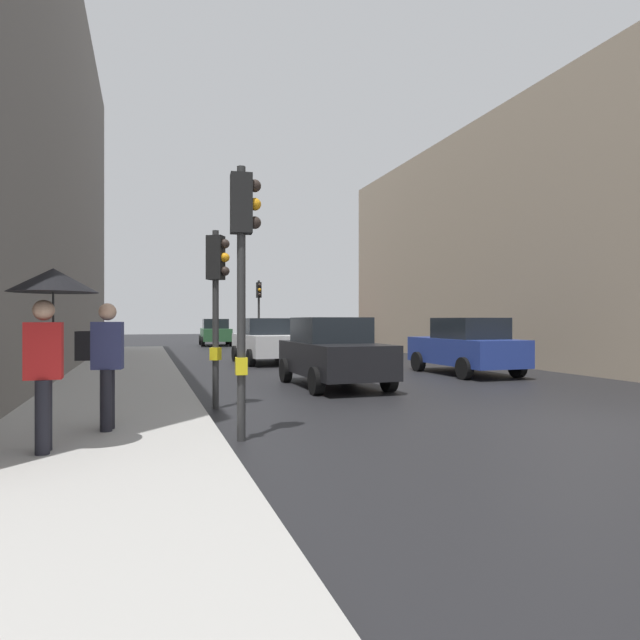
% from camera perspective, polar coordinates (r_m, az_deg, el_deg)
% --- Properties ---
extents(ground_plane, '(120.00, 120.00, 0.00)m').
position_cam_1_polar(ground_plane, '(10.09, 25.89, -9.67)').
color(ground_plane, black).
extents(sidewalk_kerb, '(3.12, 40.00, 0.16)m').
position_cam_1_polar(sidewalk_kerb, '(13.31, -20.24, -6.97)').
color(sidewalk_kerb, '#A8A5A0').
rests_on(sidewalk_kerb, ground).
extents(building_facade_right, '(12.00, 27.56, 9.79)m').
position_cam_1_polar(building_facade_right, '(26.22, 28.30, 7.02)').
color(building_facade_right, gray).
rests_on(building_facade_right, ground).
extents(traffic_light_near_left, '(0.44, 0.26, 3.85)m').
position_cam_1_polar(traffic_light_near_left, '(7.82, -8.02, 7.03)').
color(traffic_light_near_left, '#2D2D2D').
rests_on(traffic_light_near_left, ground).
extents(traffic_light_near_right, '(0.44, 0.37, 3.40)m').
position_cam_1_polar(traffic_light_near_right, '(10.65, -10.68, 3.52)').
color(traffic_light_near_right, '#2D2D2D').
rests_on(traffic_light_near_right, ground).
extents(traffic_light_far_median, '(0.25, 0.43, 3.85)m').
position_cam_1_polar(traffic_light_far_median, '(30.03, -6.37, 1.84)').
color(traffic_light_far_median, '#2D2D2D').
rests_on(traffic_light_far_median, ground).
extents(car_red_sedan, '(2.07, 4.23, 1.76)m').
position_cam_1_polar(car_red_sedan, '(33.67, -0.88, -1.38)').
color(car_red_sedan, red).
rests_on(car_red_sedan, ground).
extents(car_green_estate, '(2.18, 4.28, 1.76)m').
position_cam_1_polar(car_green_estate, '(36.98, -10.80, -1.25)').
color(car_green_estate, '#2D6038').
rests_on(car_green_estate, ground).
extents(car_dark_suv, '(2.05, 4.22, 1.76)m').
position_cam_1_polar(car_dark_suv, '(13.99, 1.34, -3.34)').
color(car_dark_suv, black).
rests_on(car_dark_suv, ground).
extents(car_white_compact, '(2.17, 4.28, 1.76)m').
position_cam_1_polar(car_white_compact, '(21.61, -5.74, -2.16)').
color(car_white_compact, silver).
rests_on(car_white_compact, ground).
extents(car_blue_van, '(2.05, 4.22, 1.76)m').
position_cam_1_polar(car_blue_van, '(17.64, 14.94, -2.65)').
color(car_blue_van, navy).
rests_on(car_blue_van, ground).
extents(pedestrian_with_umbrella, '(1.00, 1.00, 2.14)m').
position_cam_1_polar(pedestrian_with_umbrella, '(7.11, -26.24, 1.16)').
color(pedestrian_with_umbrella, black).
rests_on(pedestrian_with_umbrella, sidewalk_kerb).
extents(pedestrian_with_grey_backpack, '(0.63, 0.37, 1.77)m').
position_cam_1_polar(pedestrian_with_grey_backpack, '(8.23, -21.53, -3.72)').
color(pedestrian_with_grey_backpack, black).
rests_on(pedestrian_with_grey_backpack, sidewalk_kerb).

